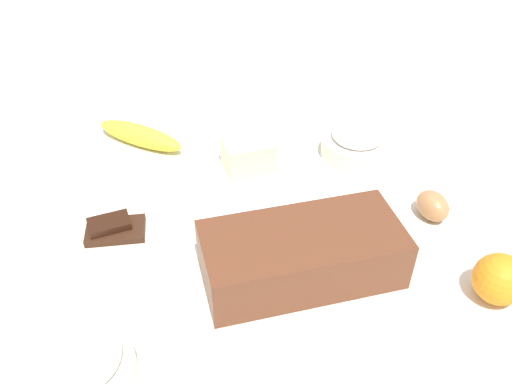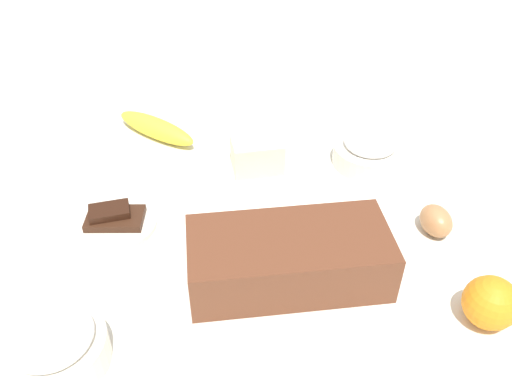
% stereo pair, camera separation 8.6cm
% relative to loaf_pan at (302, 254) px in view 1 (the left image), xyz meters
% --- Properties ---
extents(ground_plane, '(2.40, 2.40, 0.02)m').
position_rel_loaf_pan_xyz_m(ground_plane, '(0.03, -0.15, -0.05)').
color(ground_plane, silver).
extents(loaf_pan, '(0.29, 0.14, 0.08)m').
position_rel_loaf_pan_xyz_m(loaf_pan, '(0.00, 0.00, 0.00)').
color(loaf_pan, brown).
rests_on(loaf_pan, ground_plane).
extents(flour_bowl, '(0.13, 0.13, 0.07)m').
position_rel_loaf_pan_xyz_m(flour_bowl, '(0.30, 0.12, -0.01)').
color(flour_bowl, silver).
rests_on(flour_bowl, ground_plane).
extents(sugar_bowl, '(0.13, 0.13, 0.06)m').
position_rel_loaf_pan_xyz_m(sugar_bowl, '(-0.18, -0.27, -0.01)').
color(sugar_bowl, silver).
rests_on(sugar_bowl, ground_plane).
extents(banana, '(0.18, 0.15, 0.04)m').
position_rel_loaf_pan_xyz_m(banana, '(0.22, -0.39, -0.02)').
color(banana, yellow).
rests_on(banana, ground_plane).
extents(orange_fruit, '(0.07, 0.07, 0.07)m').
position_rel_loaf_pan_xyz_m(orange_fruit, '(-0.25, 0.10, -0.01)').
color(orange_fruit, orange).
rests_on(orange_fruit, ground_plane).
extents(butter_block, '(0.10, 0.07, 0.06)m').
position_rel_loaf_pan_xyz_m(butter_block, '(0.02, -0.27, -0.01)').
color(butter_block, '#F4EDB2').
rests_on(butter_block, ground_plane).
extents(egg_near_butter, '(0.06, 0.07, 0.05)m').
position_rel_loaf_pan_xyz_m(egg_near_butter, '(-0.24, -0.08, -0.02)').
color(egg_near_butter, '#B47949').
rests_on(egg_near_butter, ground_plane).
extents(chocolate_plate, '(0.13, 0.13, 0.03)m').
position_rel_loaf_pan_xyz_m(chocolate_plate, '(0.26, -0.13, -0.03)').
color(chocolate_plate, silver).
rests_on(chocolate_plate, ground_plane).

